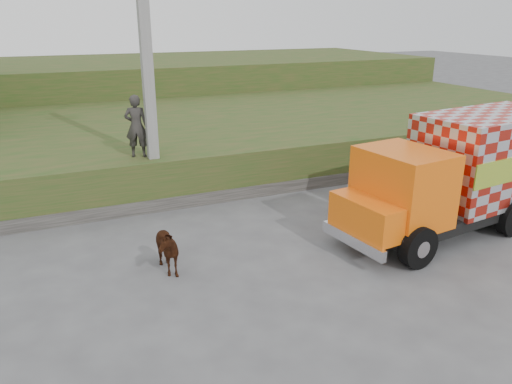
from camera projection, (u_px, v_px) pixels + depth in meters
name	position (u px, v px, depth m)	size (l,w,h in m)	color
ground	(244.00, 262.00, 11.77)	(120.00, 120.00, 0.00)	#474749
embankment	(150.00, 141.00, 20.16)	(40.00, 12.00, 1.50)	#244717
embankment_far	(106.00, 86.00, 30.27)	(40.00, 12.00, 3.00)	#244717
retaining_strip	(126.00, 208.00, 14.57)	(16.00, 0.50, 0.40)	#595651
utility_pole	(147.00, 69.00, 14.01)	(1.20, 0.30, 8.00)	gray
cargo_truck	(465.00, 172.00, 13.22)	(7.11, 3.12, 3.08)	black
cow	(163.00, 248.00, 11.19)	(0.61, 1.33, 1.12)	black
pedestrian	(136.00, 126.00, 14.69)	(0.68, 0.44, 1.86)	#2E2B29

